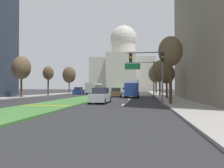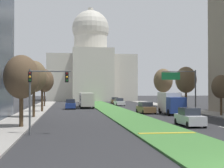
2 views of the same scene
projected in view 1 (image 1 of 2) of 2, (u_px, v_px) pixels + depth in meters
The scene contains 23 objects.
ground_plane at pixel (108, 94), 58.12m from camera, with size 260.00×260.00×0.00m, color #2B2B2D.
grass_median at pixel (104, 95), 53.21m from camera, with size 5.12×89.26×0.14m, color #427A38.
median_curb_nose at pixel (45, 106), 20.93m from camera, with size 4.61×0.50×0.04m, color gold.
lane_dashes_right at pixel (135, 94), 57.51m from camera, with size 0.16×73.63×0.01m.
sidewalk_left at pixel (41, 95), 50.08m from camera, with size 4.00×89.26×0.15m, color #9E9991.
sidewalk_right at pixel (164, 96), 46.51m from camera, with size 4.00×89.26×0.15m, color #9E9991.
capitol_building at pixel (123, 67), 106.61m from camera, with size 28.89×24.23×31.96m.
traffic_light_near_right at pixel (153, 66), 20.69m from camera, with size 3.34×0.35×5.20m.
overhead_guide_sign at pixel (143, 72), 40.57m from camera, with size 5.29×0.20×6.50m.
street_tree_right_near at pixel (170, 52), 23.74m from camera, with size 2.53×2.53×7.21m.
street_tree_left_mid at pixel (21, 68), 39.55m from camera, with size 3.21×3.21×7.28m.
street_tree_right_mid at pixel (167, 74), 35.60m from camera, with size 2.55×2.55×5.59m.
street_tree_left_far at pixel (48, 73), 50.29m from camera, with size 2.39×2.39×6.49m.
street_tree_right_far at pixel (160, 71), 48.35m from camera, with size 3.66×3.66×7.62m.
street_tree_left_distant at pixel (69, 75), 67.11m from camera, with size 3.87×3.87×7.94m.
street_tree_right_distant at pixel (156, 74), 61.84m from camera, with size 4.11×4.11×8.15m.
sedan_lead_stopped at pixel (100, 96), 26.13m from camera, with size 1.93×4.48×1.81m.
sedan_midblock at pixel (116, 93), 43.33m from camera, with size 2.16×4.53×1.74m.
sedan_distant at pixel (79, 91), 57.68m from camera, with size 2.01×4.24×1.86m.
sedan_far_horizon at pixel (125, 91), 67.98m from camera, with size 2.04×4.60×1.70m.
sedan_very_far at pixel (130, 90), 79.17m from camera, with size 2.14×4.67×1.63m.
box_truck_delivery at pixel (132, 88), 40.53m from camera, with size 2.40×6.40×3.20m.
city_bus at pixel (94, 87), 61.65m from camera, with size 2.62×11.00×2.95m.
Camera 1 is at (8.97, -7.88, 1.87)m, focal length 36.34 mm.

